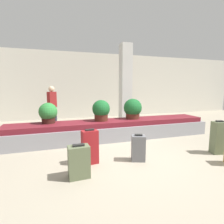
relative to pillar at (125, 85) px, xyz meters
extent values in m
plane|color=#9E937F|center=(-1.12, -3.13, -1.60)|extent=(18.00, 18.00, 0.00)
cube|color=beige|center=(-1.12, 2.20, 0.00)|extent=(18.00, 0.06, 3.20)
cube|color=gray|center=(-1.12, -1.75, -1.40)|extent=(6.07, 0.93, 0.41)
cube|color=maroon|center=(-1.12, -1.75, -1.12)|extent=(5.83, 0.77, 0.14)
cube|color=silver|center=(0.00, 0.00, 0.00)|extent=(0.42, 0.42, 3.20)
cube|color=#5B6647|center=(-2.34, -3.76, -1.32)|extent=(0.36, 0.25, 0.55)
cube|color=black|center=(-2.34, -3.76, -1.03)|extent=(0.20, 0.09, 0.03)
cube|color=#5B6647|center=(0.84, -3.63, -1.23)|extent=(0.31, 0.26, 0.74)
cube|color=black|center=(0.84, -3.63, -0.84)|extent=(0.16, 0.10, 0.03)
cube|color=slate|center=(-1.09, -3.44, -1.33)|extent=(0.33, 0.29, 0.53)
cube|color=black|center=(-1.09, -3.44, -1.05)|extent=(0.17, 0.12, 0.03)
cube|color=maroon|center=(-2.07, -3.28, -1.26)|extent=(0.34, 0.22, 0.68)
cube|color=black|center=(-2.07, -3.28, -0.91)|extent=(0.18, 0.09, 0.03)
cylinder|color=#4C2319|center=(-1.44, -1.69, -0.95)|extent=(0.39, 0.39, 0.21)
sphere|color=#195B28|center=(-1.44, -1.69, -0.70)|extent=(0.52, 0.52, 0.52)
cylinder|color=#4C2319|center=(-0.41, -1.65, -0.96)|extent=(0.42, 0.42, 0.19)
sphere|color=#195B28|center=(-0.41, -1.65, -0.71)|extent=(0.56, 0.56, 0.56)
cylinder|color=#381914|center=(-2.89, -1.60, -0.96)|extent=(0.35, 0.35, 0.18)
sphere|color=#2D7F38|center=(-2.89, -1.60, -0.74)|extent=(0.49, 0.49, 0.49)
cylinder|color=#282833|center=(-2.93, 0.52, -1.22)|extent=(0.11, 0.11, 0.75)
cylinder|color=#282833|center=(-2.73, 0.52, -1.22)|extent=(0.11, 0.11, 0.75)
cube|color=maroon|center=(-2.83, 0.52, -0.55)|extent=(0.36, 0.34, 0.59)
sphere|color=beige|center=(-2.83, 0.52, -0.14)|extent=(0.22, 0.22, 0.22)
camera|label=1|loc=(-2.66, -6.58, -0.09)|focal=28.00mm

